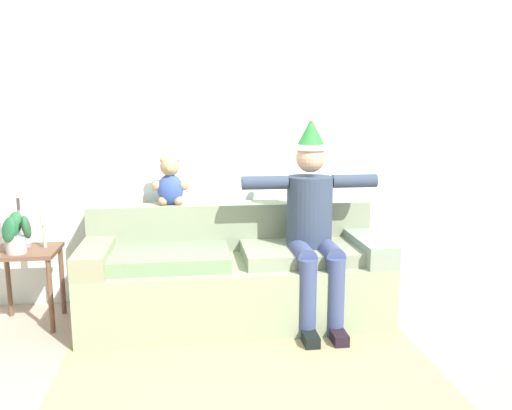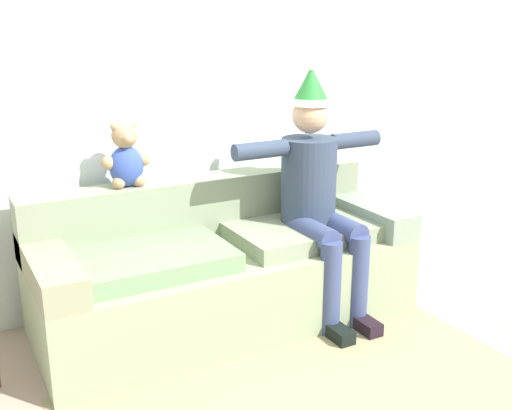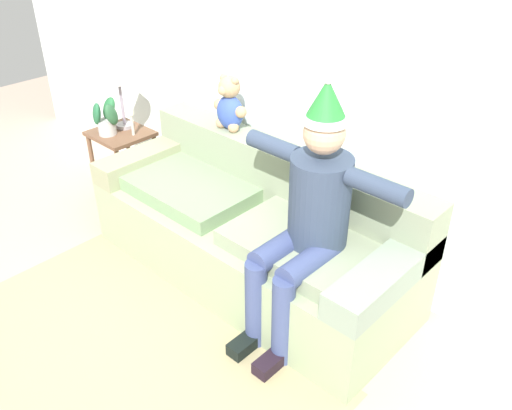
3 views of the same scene
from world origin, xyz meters
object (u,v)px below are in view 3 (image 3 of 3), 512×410
object	(u,v)px
couch	(253,231)
potted_plant	(106,119)
candle_short	(131,114)
teddy_bear	(229,105)
candle_tall	(106,108)
side_table	(122,144)
person_seated	(308,214)
table_lamp	(118,74)

from	to	relation	value
couch	potted_plant	size ratio (longest dim) A/B	7.32
potted_plant	candle_short	distance (m)	0.21
teddy_bear	candle_short	size ratio (longest dim) A/B	1.41
teddy_bear	candle_tall	size ratio (longest dim) A/B	1.38
side_table	person_seated	bearing A→B (deg)	-5.71
table_lamp	candle_tall	bearing A→B (deg)	-126.36
table_lamp	candle_short	bearing A→B (deg)	-13.86
person_seated	side_table	xyz separation A→B (m)	(-2.09, 0.21, -0.33)
table_lamp	teddy_bear	bearing A→B (deg)	7.27
side_table	candle_tall	world-z (taller)	candle_tall
side_table	potted_plant	size ratio (longest dim) A/B	1.88
teddy_bear	table_lamp	world-z (taller)	teddy_bear
person_seated	table_lamp	size ratio (longest dim) A/B	2.72
candle_tall	candle_short	xyz separation A→B (m)	(0.26, 0.06, -0.00)
candle_short	couch	bearing A→B (deg)	-3.56
couch	potted_plant	distance (m)	1.60
person_seated	table_lamp	xyz separation A→B (m)	(-2.14, 0.29, 0.23)
side_table	candle_tall	bearing A→B (deg)	-171.10
side_table	candle_short	distance (m)	0.31
side_table	candle_short	bearing A→B (deg)	17.39
teddy_bear	table_lamp	xyz separation A→B (m)	(-1.10, -0.14, 0.01)
potted_plant	candle_tall	bearing A→B (deg)	144.85
potted_plant	candle_short	size ratio (longest dim) A/B	1.13
side_table	potted_plant	bearing A→B (deg)	-105.62
person_seated	potted_plant	size ratio (longest dim) A/B	5.06
table_lamp	candle_short	world-z (taller)	table_lamp
candle_tall	candle_short	size ratio (longest dim) A/B	1.02
couch	teddy_bear	size ratio (longest dim) A/B	5.86
side_table	candle_short	world-z (taller)	candle_short
person_seated	teddy_bear	size ratio (longest dim) A/B	4.05
side_table	candle_tall	xyz separation A→B (m)	(-0.13, -0.02, 0.29)
person_seated	candle_short	size ratio (longest dim) A/B	5.70
couch	side_table	world-z (taller)	couch
teddy_bear	candle_tall	world-z (taller)	teddy_bear
person_seated	teddy_bear	distance (m)	1.15
table_lamp	side_table	bearing A→B (deg)	-58.74
teddy_bear	candle_tall	distance (m)	1.23
table_lamp	candle_tall	size ratio (longest dim) A/B	2.06
teddy_bear	couch	bearing A→B (deg)	-29.59
potted_plant	candle_short	bearing A→B (deg)	40.68
candle_tall	table_lamp	bearing A→B (deg)	53.64
table_lamp	potted_plant	world-z (taller)	table_lamp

